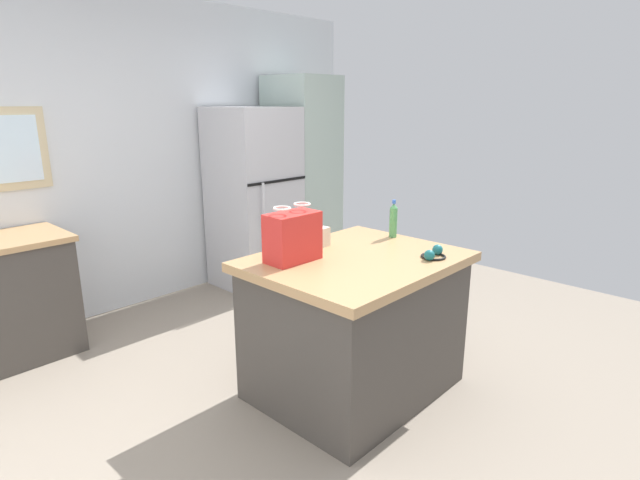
# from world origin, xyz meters

# --- Properties ---
(ground) EXTENTS (6.48, 6.48, 0.00)m
(ground) POSITION_xyz_m (0.00, 0.00, 0.00)
(ground) COLOR gray
(back_wall) EXTENTS (5.40, 0.13, 2.68)m
(back_wall) POSITION_xyz_m (-0.01, 2.31, 1.34)
(back_wall) COLOR silver
(back_wall) RESTS_ON ground
(kitchen_island) EXTENTS (1.25, 1.00, 0.89)m
(kitchen_island) POSITION_xyz_m (0.28, -0.11, 0.45)
(kitchen_island) COLOR #423D38
(kitchen_island) RESTS_ON ground
(refrigerator) EXTENTS (0.72, 0.73, 1.74)m
(refrigerator) POSITION_xyz_m (1.13, 1.88, 0.87)
(refrigerator) COLOR #B7B7BC
(refrigerator) RESTS_ON ground
(tall_cabinet) EXTENTS (0.58, 0.66, 2.05)m
(tall_cabinet) POSITION_xyz_m (1.80, 1.88, 1.02)
(tall_cabinet) COLOR #9EB2A8
(tall_cabinet) RESTS_ON ground
(shopping_bag) EXTENTS (0.32, 0.19, 0.33)m
(shopping_bag) POSITION_xyz_m (-0.03, 0.12, 1.04)
(shopping_bag) COLOR red
(shopping_bag) RESTS_ON kitchen_island
(small_box) EXTENTS (0.16, 0.09, 0.12)m
(small_box) POSITION_xyz_m (0.28, 0.21, 0.95)
(small_box) COLOR beige
(small_box) RESTS_ON kitchen_island
(bottle) EXTENTS (0.05, 0.05, 0.26)m
(bottle) POSITION_xyz_m (0.82, 0.01, 1.01)
(bottle) COLOR #4C9956
(bottle) RESTS_ON kitchen_island
(ear_defenders) EXTENTS (0.20, 0.18, 0.06)m
(ear_defenders) POSITION_xyz_m (0.59, -0.45, 0.91)
(ear_defenders) COLOR black
(ear_defenders) RESTS_ON kitchen_island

